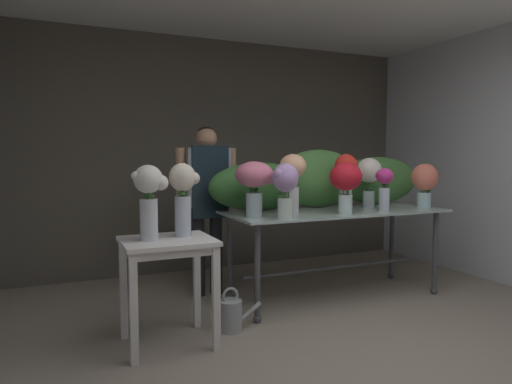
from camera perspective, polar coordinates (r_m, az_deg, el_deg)
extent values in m
plane|color=gray|center=(4.28, 3.51, -13.84)|extent=(7.20, 7.20, 0.00)
cube|color=#5B564C|center=(5.56, -4.22, 4.56)|extent=(4.95, 0.12, 2.70)
cube|color=silver|center=(5.65, 26.57, 4.08)|extent=(0.12, 3.39, 2.70)
cube|color=#AAC1BF|center=(4.38, 9.84, -2.39)|extent=(2.09, 0.83, 0.02)
cylinder|color=#4C4C51|center=(3.74, 0.17, -10.06)|extent=(0.05, 0.05, 0.81)
sphere|color=#4C4C51|center=(3.85, 0.17, -15.49)|extent=(0.07, 0.07, 0.07)
cylinder|color=#4C4C51|center=(4.81, 21.36, -7.06)|extent=(0.05, 0.05, 0.81)
sphere|color=#4C4C51|center=(4.90, 21.23, -11.38)|extent=(0.07, 0.07, 0.07)
cylinder|color=#4C4C51|center=(4.30, -3.26, -8.11)|extent=(0.05, 0.05, 0.81)
sphere|color=#4C4C51|center=(4.40, -3.24, -12.90)|extent=(0.07, 0.07, 0.07)
cylinder|color=#4C4C51|center=(5.26, 16.50, -5.94)|extent=(0.05, 0.05, 0.81)
sphere|color=#4C4C51|center=(5.34, 16.40, -9.92)|extent=(0.07, 0.07, 0.07)
cylinder|color=#4C4C51|center=(4.48, 9.74, -9.25)|extent=(1.89, 0.03, 0.03)
cube|color=white|center=(3.32, -10.94, -6.00)|extent=(0.64, 0.55, 0.03)
cube|color=white|center=(3.32, -10.93, -6.76)|extent=(0.58, 0.49, 0.06)
cube|color=white|center=(3.14, -14.96, -13.91)|extent=(0.05, 0.05, 0.73)
cube|color=white|center=(3.26, -4.99, -13.03)|extent=(0.05, 0.05, 0.73)
cube|color=white|center=(3.58, -16.15, -11.59)|extent=(0.05, 0.05, 0.73)
cube|color=white|center=(3.69, -7.37, -10.95)|extent=(0.05, 0.05, 0.73)
cylinder|color=#232328|center=(4.47, -7.16, -7.31)|extent=(0.12, 0.12, 0.86)
cylinder|color=#232328|center=(4.53, -4.98, -7.15)|extent=(0.12, 0.12, 0.86)
cube|color=#999EA8|center=(4.41, -6.14, 1.84)|extent=(0.42, 0.22, 0.56)
cube|color=#192833|center=(4.30, -5.67, 1.24)|extent=(0.36, 0.02, 0.68)
cylinder|color=tan|center=(4.34, -9.35, 1.81)|extent=(0.09, 0.09, 0.55)
cylinder|color=tan|center=(4.49, -3.04, 1.97)|extent=(0.09, 0.09, 0.55)
sphere|color=tan|center=(4.41, -6.19, 6.64)|extent=(0.20, 0.20, 0.20)
ellipsoid|color=black|center=(4.43, -6.27, 7.47)|extent=(0.15, 0.15, 0.09)
ellipsoid|color=#387033|center=(4.30, 0.46, 0.69)|extent=(1.01, 0.31, 0.45)
ellipsoid|color=#477F3D|center=(4.60, 7.77, 1.67)|extent=(0.91, 0.30, 0.57)
ellipsoid|color=#477F3D|center=(5.03, 14.94, 1.39)|extent=(1.00, 0.25, 0.50)
cylinder|color=silver|center=(4.41, 15.64, -0.90)|extent=(0.10, 0.10, 0.22)
cylinder|color=#9EBCB2|center=(4.42, 15.62, -1.69)|extent=(0.09, 0.09, 0.09)
cylinder|color=#28562D|center=(4.42, 15.90, -0.40)|extent=(0.01, 0.01, 0.27)
cylinder|color=#28562D|center=(4.42, 15.42, -0.39)|extent=(0.01, 0.01, 0.27)
cylinder|color=#28562D|center=(4.40, 15.45, -0.42)|extent=(0.01, 0.01, 0.27)
cylinder|color=#28562D|center=(4.40, 15.74, -0.43)|extent=(0.01, 0.01, 0.27)
ellipsoid|color=#D1338E|center=(4.40, 15.70, 1.92)|extent=(0.16, 0.16, 0.14)
sphere|color=#D1338E|center=(4.35, 15.24, 2.14)|extent=(0.06, 0.06, 0.06)
sphere|color=#D1338E|center=(4.46, 16.07, 2.06)|extent=(0.08, 0.08, 0.08)
ellipsoid|color=#477F3D|center=(4.42, 15.88, 0.79)|extent=(0.05, 0.10, 0.03)
cylinder|color=silver|center=(4.15, 11.05, -1.49)|extent=(0.12, 0.12, 0.17)
cylinder|color=#9EBCB2|center=(4.15, 11.04, -2.14)|extent=(0.11, 0.11, 0.07)
cylinder|color=#477F3D|center=(4.15, 11.36, -0.82)|extent=(0.01, 0.01, 0.25)
cylinder|color=#477F3D|center=(4.17, 10.81, -0.80)|extent=(0.01, 0.01, 0.25)
cylinder|color=#477F3D|center=(4.12, 10.82, -0.86)|extent=(0.01, 0.01, 0.25)
cylinder|color=#477F3D|center=(4.13, 11.24, -0.85)|extent=(0.01, 0.01, 0.25)
ellipsoid|color=red|center=(4.13, 11.10, 1.88)|extent=(0.29, 0.29, 0.25)
sphere|color=red|center=(4.19, 12.41, 1.49)|extent=(0.06, 0.06, 0.06)
cylinder|color=silver|center=(4.86, 20.15, -0.92)|extent=(0.13, 0.13, 0.15)
cylinder|color=#9EBCB2|center=(4.86, 20.14, -1.41)|extent=(0.12, 0.12, 0.06)
cylinder|color=#477F3D|center=(4.87, 20.49, -0.43)|extent=(0.01, 0.01, 0.21)
cylinder|color=#477F3D|center=(4.86, 19.87, -0.42)|extent=(0.01, 0.01, 0.21)
cylinder|color=#477F3D|center=(4.82, 20.27, -0.47)|extent=(0.01, 0.01, 0.21)
ellipsoid|color=#EF7A60|center=(4.84, 20.23, 1.75)|extent=(0.26, 0.26, 0.27)
sphere|color=#EF7A60|center=(4.91, 20.88, 1.29)|extent=(0.11, 0.11, 0.11)
ellipsoid|color=#2D6028|center=(4.86, 20.44, 0.19)|extent=(0.05, 0.10, 0.03)
cylinder|color=silver|center=(4.10, 4.58, -1.01)|extent=(0.11, 0.11, 0.24)
cylinder|color=#9EBCB2|center=(4.11, 4.57, -1.93)|extent=(0.10, 0.10, 0.10)
cylinder|color=#28562D|center=(4.10, 4.77, -0.09)|extent=(0.01, 0.01, 0.35)
cylinder|color=#28562D|center=(4.10, 4.24, -0.08)|extent=(0.01, 0.01, 0.35)
cylinder|color=#28562D|center=(4.08, 4.58, -0.11)|extent=(0.01, 0.01, 0.35)
ellipsoid|color=#F4B78E|center=(4.08, 4.61, 3.25)|extent=(0.24, 0.24, 0.21)
sphere|color=#F4B78E|center=(4.04, 3.56, 2.99)|extent=(0.08, 0.08, 0.08)
sphere|color=#F4B78E|center=(4.10, 5.52, 2.69)|extent=(0.07, 0.07, 0.07)
cylinder|color=silver|center=(4.42, 11.05, -0.88)|extent=(0.12, 0.12, 0.20)
cylinder|color=#9EBCB2|center=(4.43, 11.04, -1.62)|extent=(0.11, 0.11, 0.09)
cylinder|color=#477F3D|center=(4.43, 11.43, 0.08)|extent=(0.01, 0.01, 0.33)
cylinder|color=#477F3D|center=(4.43, 10.91, 0.09)|extent=(0.01, 0.01, 0.33)
cylinder|color=#477F3D|center=(4.39, 11.00, 0.05)|extent=(0.01, 0.01, 0.33)
ellipsoid|color=red|center=(4.41, 11.11, 3.14)|extent=(0.21, 0.21, 0.23)
sphere|color=red|center=(4.37, 10.46, 3.37)|extent=(0.07, 0.07, 0.07)
sphere|color=red|center=(4.42, 11.91, 3.48)|extent=(0.10, 0.10, 0.10)
cylinder|color=silver|center=(3.74, 3.65, -2.06)|extent=(0.12, 0.12, 0.17)
cylinder|color=#9EBCB2|center=(3.74, 3.64, -2.79)|extent=(0.11, 0.11, 0.07)
cylinder|color=#387033|center=(3.74, 4.07, -1.26)|extent=(0.01, 0.01, 0.26)
cylinder|color=#387033|center=(3.75, 3.24, -1.23)|extent=(0.01, 0.01, 0.26)
cylinder|color=#387033|center=(3.71, 3.70, -1.30)|extent=(0.01, 0.01, 0.26)
ellipsoid|color=#B28ED1|center=(3.72, 3.67, 1.78)|extent=(0.21, 0.21, 0.23)
sphere|color=#B28ED1|center=(3.66, 2.93, 2.22)|extent=(0.09, 0.09, 0.09)
sphere|color=#B28ED1|center=(3.77, 4.79, 1.94)|extent=(0.06, 0.06, 0.06)
ellipsoid|color=#477F3D|center=(3.74, 3.27, -0.41)|extent=(0.05, 0.10, 0.03)
cylinder|color=silver|center=(3.86, -0.24, -1.61)|extent=(0.14, 0.14, 0.20)
cylinder|color=#9EBCB2|center=(3.87, -0.24, -2.45)|extent=(0.13, 0.13, 0.09)
cylinder|color=#387033|center=(3.87, 0.15, -0.85)|extent=(0.01, 0.01, 0.28)
cylinder|color=#387033|center=(3.87, -0.68, -0.85)|extent=(0.01, 0.01, 0.28)
cylinder|color=#387033|center=(3.83, -0.39, -0.91)|extent=(0.01, 0.01, 0.28)
ellipsoid|color=pink|center=(3.84, -0.24, 2.21)|extent=(0.32, 0.32, 0.22)
sphere|color=pink|center=(3.80, -1.66, 2.46)|extent=(0.07, 0.07, 0.07)
sphere|color=pink|center=(3.92, 1.59, 1.90)|extent=(0.12, 0.12, 0.12)
ellipsoid|color=#2D6028|center=(3.86, -0.17, 0.22)|extent=(0.11, 0.08, 0.03)
cylinder|color=silver|center=(4.66, 13.81, -0.88)|extent=(0.11, 0.11, 0.17)
cylinder|color=#9EBCB2|center=(4.67, 13.80, -1.45)|extent=(0.10, 0.10, 0.07)
cylinder|color=#387033|center=(4.67, 13.95, -0.01)|extent=(0.01, 0.01, 0.29)
cylinder|color=#387033|center=(4.68, 13.53, 0.00)|extent=(0.01, 0.01, 0.29)
cylinder|color=#387033|center=(4.63, 13.86, -0.05)|extent=(0.01, 0.01, 0.29)
ellipsoid|color=white|center=(4.65, 13.88, 2.64)|extent=(0.24, 0.24, 0.24)
sphere|color=white|center=(4.58, 13.03, 2.46)|extent=(0.08, 0.08, 0.08)
sphere|color=white|center=(4.70, 14.64, 2.32)|extent=(0.07, 0.07, 0.07)
ellipsoid|color=#28562D|center=(4.66, 13.97, 0.39)|extent=(0.07, 0.11, 0.03)
cylinder|color=silver|center=(3.26, -13.17, -3.36)|extent=(0.12, 0.12, 0.29)
cylinder|color=#9EBCB2|center=(3.28, -13.14, -4.77)|extent=(0.11, 0.11, 0.12)
cylinder|color=#387033|center=(3.26, -12.63, -2.60)|extent=(0.01, 0.01, 0.36)
cylinder|color=#387033|center=(3.28, -13.29, -2.57)|extent=(0.01, 0.01, 0.36)
cylinder|color=#387033|center=(3.25, -13.52, -2.63)|extent=(0.01, 0.01, 0.36)
cylinder|color=#387033|center=(3.23, -13.09, -2.68)|extent=(0.01, 0.01, 0.36)
ellipsoid|color=white|center=(3.24, -13.26, 1.57)|extent=(0.20, 0.20, 0.20)
sphere|color=white|center=(3.21, -14.70, 1.94)|extent=(0.07, 0.07, 0.07)
sphere|color=white|center=(3.23, -11.76, 1.15)|extent=(0.11, 0.11, 0.11)
ellipsoid|color=#477F3D|center=(3.25, -13.23, -0.47)|extent=(0.09, 0.11, 0.03)
cylinder|color=silver|center=(3.37, -9.08, -3.01)|extent=(0.12, 0.12, 0.29)
cylinder|color=#9EBCB2|center=(3.38, -9.06, -4.39)|extent=(0.11, 0.11, 0.12)
cylinder|color=#477F3D|center=(3.37, -8.68, -2.27)|extent=(0.01, 0.01, 0.36)
cylinder|color=#477F3D|center=(3.39, -9.27, -2.24)|extent=(0.01, 0.01, 0.36)
cylinder|color=#477F3D|center=(3.36, -9.35, -2.30)|extent=(0.01, 0.01, 0.36)
cylinder|color=#477F3D|center=(3.35, -8.99, -2.31)|extent=(0.01, 0.01, 0.36)
ellipsoid|color=silver|center=(3.35, -9.14, 1.82)|extent=(0.19, 0.19, 0.20)
sphere|color=silver|center=(3.35, -7.75, 1.70)|extent=(0.09, 0.09, 0.09)
ellipsoid|color=#387033|center=(3.33, -9.24, -0.21)|extent=(0.06, 0.11, 0.03)
cylinder|color=#999EA3|center=(3.66, -3.20, -15.11)|extent=(0.18, 0.18, 0.24)
cylinder|color=#999EA3|center=(3.72, -0.66, -14.59)|extent=(0.18, 0.04, 0.14)
torus|color=#999EA3|center=(3.61, -3.21, -12.72)|extent=(0.13, 0.02, 0.13)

